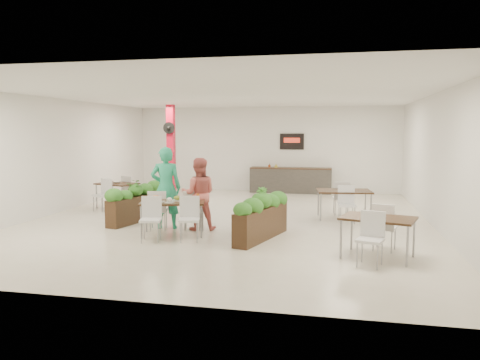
% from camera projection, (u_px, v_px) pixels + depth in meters
% --- Properties ---
extents(ground, '(12.00, 12.00, 0.00)m').
position_uv_depth(ground, '(230.00, 220.00, 12.17)').
color(ground, beige).
rests_on(ground, ground).
extents(room_shell, '(10.10, 12.10, 3.22)m').
position_uv_depth(room_shell, '(230.00, 142.00, 11.96)').
color(room_shell, white).
rests_on(room_shell, ground).
extents(red_column, '(0.40, 0.41, 3.20)m').
position_uv_depth(red_column, '(171.00, 150.00, 16.30)').
color(red_column, '#B60C25').
rests_on(red_column, ground).
extents(service_counter, '(3.00, 0.64, 2.20)m').
position_uv_depth(service_counter, '(291.00, 180.00, 17.41)').
color(service_counter, '#322F2C').
rests_on(service_counter, ground).
extents(main_table, '(1.58, 1.87, 0.92)m').
position_uv_depth(main_table, '(172.00, 207.00, 10.30)').
color(main_table, black).
rests_on(main_table, ground).
extents(diner_man, '(0.80, 0.62, 1.93)m').
position_uv_depth(diner_man, '(166.00, 188.00, 10.99)').
color(diner_man, '#26A878').
rests_on(diner_man, ground).
extents(diner_woman, '(0.95, 0.82, 1.68)m').
position_uv_depth(diner_woman, '(199.00, 194.00, 10.83)').
color(diner_woman, '#DA6961').
rests_on(diner_woman, ground).
extents(planter_left, '(0.76, 2.03, 1.08)m').
position_uv_depth(planter_left, '(136.00, 201.00, 11.83)').
color(planter_left, black).
rests_on(planter_left, ground).
extents(planter_right, '(0.88, 2.06, 1.12)m').
position_uv_depth(planter_right, '(261.00, 215.00, 9.92)').
color(planter_right, black).
rests_on(planter_right, ground).
extents(side_table_a, '(1.34, 1.67, 0.92)m').
position_uv_depth(side_table_a, '(117.00, 187.00, 13.93)').
color(side_table_a, black).
rests_on(side_table_a, ground).
extents(side_table_b, '(1.48, 1.66, 0.92)m').
position_uv_depth(side_table_b, '(344.00, 194.00, 12.24)').
color(side_table_b, black).
rests_on(side_table_b, ground).
extents(side_table_c, '(1.45, 1.67, 0.92)m').
position_uv_depth(side_table_c, '(378.00, 224.00, 8.43)').
color(side_table_c, black).
rests_on(side_table_c, ground).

